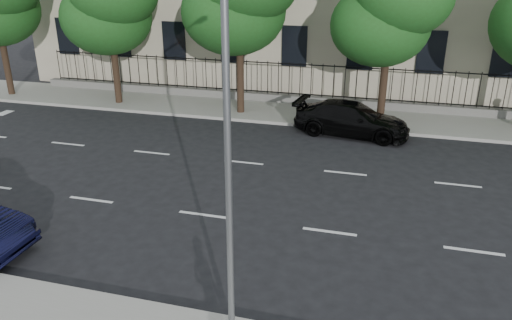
{
  "coord_description": "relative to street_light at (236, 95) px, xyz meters",
  "views": [
    {
      "loc": [
        5.28,
        -10.5,
        7.55
      ],
      "look_at": [
        1.6,
        3.0,
        1.85
      ],
      "focal_mm": 35.0,
      "sensor_mm": 36.0,
      "label": 1
    }
  ],
  "objects": [
    {
      "name": "street_light",
      "position": [
        0.0,
        0.0,
        0.0
      ],
      "size": [
        0.25,
        3.32,
        8.05
      ],
      "color": "slate",
      "rests_on": "near_sidewalk"
    },
    {
      "name": "far_sidewalk",
      "position": [
        -2.5,
        15.77,
        -5.07
      ],
      "size": [
        60.0,
        4.0,
        0.15
      ],
      "primitive_type": "cube",
      "color": "gray",
      "rests_on": "ground"
    },
    {
      "name": "ground",
      "position": [
        -2.5,
        1.77,
        -5.15
      ],
      "size": [
        120.0,
        120.0,
        0.0
      ],
      "primitive_type": "plane",
      "color": "black",
      "rests_on": "ground"
    },
    {
      "name": "iron_fence",
      "position": [
        -2.5,
        17.47,
        -4.5
      ],
      "size": [
        30.0,
        0.5,
        2.2
      ],
      "color": "slate",
      "rests_on": "far_sidewalk"
    },
    {
      "name": "black_sedan",
      "position": [
        1.27,
        13.27,
        -4.4
      ],
      "size": [
        5.42,
        2.79,
        1.51
      ],
      "primitive_type": "imported",
      "rotation": [
        0.0,
        0.0,
        1.44
      ],
      "color": "black",
      "rests_on": "ground"
    },
    {
      "name": "lane_markings",
      "position": [
        -2.5,
        6.52,
        -5.14
      ],
      "size": [
        49.6,
        4.62,
        0.01
      ],
      "primitive_type": null,
      "color": "silver",
      "rests_on": "ground"
    }
  ]
}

